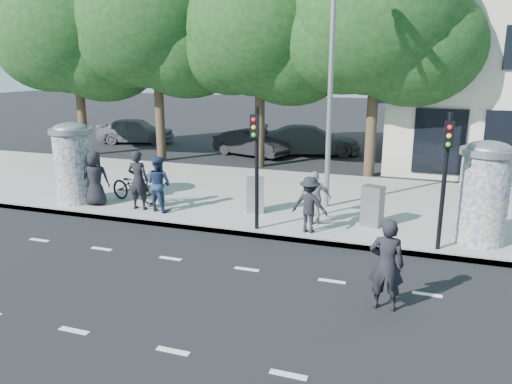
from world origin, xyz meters
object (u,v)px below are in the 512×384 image
at_px(traffic_pole_far, 445,168).
at_px(bicycle, 134,187).
at_px(man_road, 386,265).
at_px(ped_b, 138,180).
at_px(ad_column_left, 73,161).
at_px(cabinet_left, 255,195).
at_px(cabinet_right, 372,206).
at_px(ped_e, 315,198).
at_px(ad_column_right, 484,190).
at_px(car_mid, 251,143).
at_px(car_right, 310,140).
at_px(ped_a, 95,178).
at_px(traffic_pole_near, 256,156).
at_px(ped_d, 309,205).
at_px(street_lamp, 331,58).
at_px(ped_c, 159,184).
at_px(car_left, 136,130).

relative_size(traffic_pole_far, bicycle, 1.69).
bearing_deg(man_road, ped_b, -27.77).
relative_size(ad_column_left, bicycle, 1.32).
xyz_separation_m(traffic_pole_far, cabinet_left, (-5.35, 1.53, -1.53)).
relative_size(man_road, cabinet_right, 1.58).
height_order(ped_b, ped_e, ped_b).
relative_size(ad_column_right, car_mid, 0.66).
relative_size(bicycle, car_mid, 0.50).
xyz_separation_m(man_road, car_right, (-5.23, 16.11, -0.17)).
distance_m(ad_column_right, traffic_pole_far, 1.52).
relative_size(ped_a, car_right, 0.34).
height_order(ped_b, car_right, ped_b).
bearing_deg(cabinet_right, traffic_pole_near, -137.54).
bearing_deg(car_mid, ped_d, -134.83).
relative_size(street_lamp, ped_c, 4.59).
distance_m(ad_column_right, ped_a, 11.55).
bearing_deg(street_lamp, ped_e, -88.85).
bearing_deg(car_right, car_left, 72.88).
relative_size(ped_d, ped_e, 1.00).
bearing_deg(ped_c, bicycle, -13.16).
relative_size(man_road, cabinet_left, 1.66).
relative_size(ad_column_right, ped_e, 1.71).
height_order(traffic_pole_far, car_mid, traffic_pole_far).
height_order(ped_c, man_road, ped_c).
bearing_deg(ad_column_right, car_mid, 133.97).
distance_m(ped_a, ped_b, 1.59).
distance_m(bicycle, car_left, 13.76).
bearing_deg(cabinet_right, car_right, 129.12).
distance_m(ped_a, man_road, 10.30).
bearing_deg(street_lamp, car_right, 105.88).
bearing_deg(ad_column_left, ped_a, -5.05).
bearing_deg(ad_column_right, car_right, 121.29).
relative_size(ad_column_left, car_mid, 0.66).
height_order(man_road, car_mid, man_road).
bearing_deg(car_left, car_mid, -116.84).
bearing_deg(ped_a, traffic_pole_far, 154.56).
distance_m(ped_d, cabinet_right, 1.94).
distance_m(ped_a, bicycle, 1.27).
bearing_deg(ped_a, ped_b, 159.11).
bearing_deg(ped_c, ped_d, -172.50).
height_order(ped_c, bicycle, ped_c).
bearing_deg(traffic_pole_near, street_lamp, 63.77).
xyz_separation_m(traffic_pole_far, car_mid, (-8.99, 11.26, -1.57)).
distance_m(traffic_pole_far, man_road, 3.68).
bearing_deg(car_right, man_road, -178.15).
height_order(ped_d, car_left, ped_d).
bearing_deg(cabinet_right, ped_b, -156.42).
distance_m(street_lamp, ped_c, 6.51).
xyz_separation_m(bicycle, car_right, (3.30, 11.48, 0.07)).
height_order(ped_b, car_left, ped_b).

